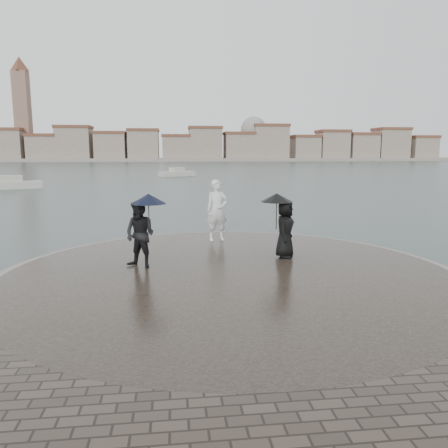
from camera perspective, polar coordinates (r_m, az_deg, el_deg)
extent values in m
plane|color=#2B3835|center=(8.59, 3.86, -14.89)|extent=(400.00, 400.00, 0.00)
cylinder|color=gray|center=(11.78, 0.74, -7.23)|extent=(12.50, 12.50, 0.32)
cylinder|color=#2D261E|center=(11.78, 0.74, -7.13)|extent=(11.90, 11.90, 0.36)
imported|color=white|center=(15.67, -0.91, 1.80)|extent=(0.89, 0.68, 2.20)
imported|color=black|center=(12.25, -10.92, -1.33)|extent=(1.13, 1.07, 1.85)
cylinder|color=black|center=(12.26, -9.78, 0.72)|extent=(0.02, 0.02, 0.90)
cone|color=black|center=(12.19, -9.85, 3.27)|extent=(1.00, 1.00, 0.28)
imported|color=black|center=(13.28, 7.97, -0.67)|extent=(0.87, 1.01, 1.74)
cylinder|color=black|center=(13.25, 6.86, 1.21)|extent=(0.02, 0.02, 0.90)
cone|color=black|center=(13.19, 6.90, 3.45)|extent=(1.00, 1.00, 0.26)
cube|color=gray|center=(170.73, -6.26, 8.35)|extent=(260.00, 20.00, 1.20)
cube|color=#A08F7F|center=(177.63, -26.28, 9.07)|extent=(11.00, 10.00, 11.00)
cube|color=brown|center=(177.80, -26.43, 11.00)|extent=(11.60, 10.60, 1.00)
cube|color=#A08F7F|center=(174.03, -22.49, 9.01)|extent=(10.00, 10.00, 9.00)
cube|color=brown|center=(174.13, -22.60, 10.65)|extent=(10.60, 10.60, 1.00)
cube|color=#A08F7F|center=(171.44, -18.93, 9.72)|extent=(12.00, 10.00, 12.00)
cube|color=brown|center=(171.65, -19.05, 11.88)|extent=(12.60, 10.60, 1.00)
cube|color=#A08F7F|center=(169.21, -14.55, 9.59)|extent=(11.00, 10.00, 10.00)
cube|color=brown|center=(169.35, -14.63, 11.45)|extent=(11.60, 10.60, 1.00)
cube|color=#A08F7F|center=(168.04, -10.44, 9.91)|extent=(11.00, 10.00, 11.00)
cube|color=brown|center=(168.22, -10.50, 11.95)|extent=(11.60, 10.60, 1.00)
cube|color=#A08F7F|center=(167.70, -6.28, 9.66)|extent=(10.00, 10.00, 9.00)
cube|color=brown|center=(167.81, -6.31, 11.37)|extent=(10.60, 10.60, 1.00)
cube|color=#A08F7F|center=(168.18, -2.48, 10.22)|extent=(12.00, 10.00, 12.00)
cube|color=brown|center=(168.40, -2.49, 12.43)|extent=(12.60, 10.60, 1.00)
cube|color=#A08F7F|center=(169.62, 1.97, 9.88)|extent=(11.00, 10.00, 10.00)
cube|color=brown|center=(169.76, 1.98, 11.74)|extent=(11.60, 10.60, 1.00)
cube|color=#A08F7F|center=(171.86, 6.00, 10.33)|extent=(13.00, 10.00, 13.00)
cube|color=brown|center=(172.12, 6.04, 12.66)|extent=(13.60, 10.60, 1.00)
cube|color=#A08F7F|center=(175.42, 10.52, 9.55)|extent=(10.00, 10.00, 9.00)
cube|color=brown|center=(175.52, 10.57, 11.18)|extent=(10.60, 10.60, 1.00)
cube|color=#A08F7F|center=(178.96, 13.94, 9.75)|extent=(11.00, 10.00, 11.00)
cube|color=brown|center=(179.13, 14.02, 11.67)|extent=(11.60, 10.60, 1.00)
cube|color=#A08F7F|center=(183.49, 17.50, 9.42)|extent=(11.00, 10.00, 10.00)
cube|color=brown|center=(183.62, 17.58, 11.13)|extent=(11.60, 10.60, 1.00)
cube|color=#A08F7F|center=(188.69, 20.88, 9.53)|extent=(12.00, 10.00, 12.00)
cube|color=brown|center=(188.89, 21.00, 11.50)|extent=(12.60, 10.60, 1.00)
cube|color=#A08F7F|center=(194.98, 24.29, 8.86)|extent=(10.00, 10.00, 9.00)
cube|color=brown|center=(195.07, 24.39, 10.32)|extent=(10.60, 10.60, 1.00)
cube|color=#846654|center=(178.38, -24.77, 12.56)|extent=(5.00, 5.00, 32.00)
cone|color=brown|center=(180.61, -25.19, 18.41)|extent=(6.80, 6.80, 5.00)
sphere|color=gray|center=(172.80, 3.90, 12.18)|extent=(10.00, 10.00, 10.00)
cube|color=beige|center=(47.12, -26.05, 4.45)|extent=(5.66, 3.77, 0.90)
cube|color=beige|center=(47.08, -26.10, 5.17)|extent=(2.32, 1.93, 0.90)
cube|color=beige|center=(64.79, -6.17, 6.43)|extent=(5.50, 4.30, 0.90)
cube|color=beige|center=(64.77, -6.18, 6.96)|extent=(2.33, 2.08, 0.90)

